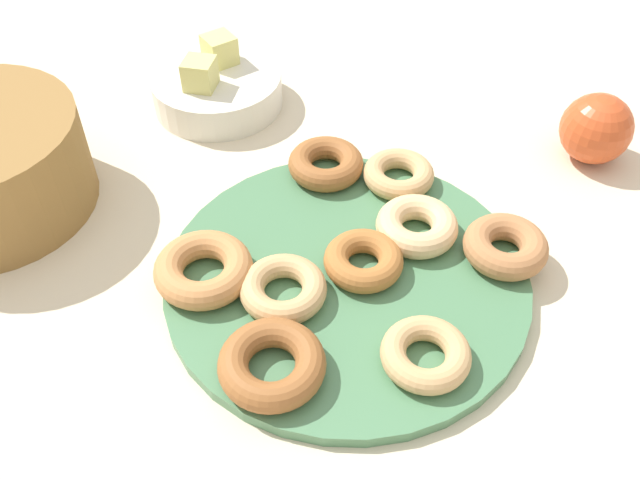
{
  "coord_description": "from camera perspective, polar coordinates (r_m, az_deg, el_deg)",
  "views": [
    {
      "loc": [
        -0.4,
        -0.2,
        0.51
      ],
      "look_at": [
        0.0,
        0.03,
        0.04
      ],
      "focal_mm": 38.66,
      "sensor_mm": 36.0,
      "label": 1
    }
  ],
  "objects": [
    {
      "name": "donut_5",
      "position": [
        0.66,
        -9.62,
        -2.41
      ],
      "size": [
        0.13,
        0.13,
        0.03
      ],
      "primitive_type": "torus",
      "rotation": [
        0.0,
        0.0,
        2.04
      ],
      "color": "#C6844C",
      "rests_on": "donut_plate"
    },
    {
      "name": "donut_3",
      "position": [
        0.6,
        8.74,
        -9.33
      ],
      "size": [
        0.08,
        0.08,
        0.02
      ],
      "primitive_type": "torus",
      "rotation": [
        0.0,
        0.0,
        1.56
      ],
      "color": "tan",
      "rests_on": "donut_plate"
    },
    {
      "name": "apple",
      "position": [
        0.85,
        21.89,
        8.55
      ],
      "size": [
        0.08,
        0.08,
        0.08
      ],
      "primitive_type": "sphere",
      "color": "#CC4C23",
      "rests_on": "ground_plane"
    },
    {
      "name": "donut_2",
      "position": [
        0.59,
        -4.39,
        -10.01
      ],
      "size": [
        0.12,
        0.12,
        0.03
      ],
      "primitive_type": "torus",
      "rotation": [
        0.0,
        0.0,
        1.11
      ],
      "color": "#995B2D",
      "rests_on": "donut_plate"
    },
    {
      "name": "donut_7",
      "position": [
        0.77,
        0.49,
        6.34
      ],
      "size": [
        0.11,
        0.11,
        0.03
      ],
      "primitive_type": "torus",
      "rotation": [
        0.0,
        0.0,
        1.99
      ],
      "color": "#995B2D",
      "rests_on": "donut_plate"
    },
    {
      "name": "donut_plate",
      "position": [
        0.67,
        2.21,
        -3.1
      ],
      "size": [
        0.35,
        0.35,
        0.01
      ],
      "primitive_type": "cylinder",
      "color": "#4C7F56",
      "rests_on": "ground_plane"
    },
    {
      "name": "donut_8",
      "position": [
        0.76,
        6.52,
        5.43
      ],
      "size": [
        0.1,
        0.1,
        0.02
      ],
      "primitive_type": "torus",
      "rotation": [
        0.0,
        0.0,
        4.39
      ],
      "color": "tan",
      "rests_on": "donut_plate"
    },
    {
      "name": "ground_plane",
      "position": [
        0.68,
        2.2,
        -3.47
      ],
      "size": [
        2.4,
        2.4,
        0.0
      ],
      "primitive_type": "plane",
      "color": "beige"
    },
    {
      "name": "donut_0",
      "position": [
        0.7,
        8.02,
        1.15
      ],
      "size": [
        0.12,
        0.12,
        0.03
      ],
      "primitive_type": "torus",
      "rotation": [
        0.0,
        0.0,
        5.61
      ],
      "color": "#EABC84",
      "rests_on": "donut_plate"
    },
    {
      "name": "donut_6",
      "position": [
        0.64,
        -3.06,
        -4.07
      ],
      "size": [
        0.09,
        0.09,
        0.02
      ],
      "primitive_type": "torus",
      "rotation": [
        0.0,
        0.0,
        3.04
      ],
      "color": "tan",
      "rests_on": "donut_plate"
    },
    {
      "name": "fruit_bowl",
      "position": [
        0.9,
        -8.49,
        12.18
      ],
      "size": [
        0.16,
        0.16,
        0.04
      ],
      "primitive_type": "cylinder",
      "color": "silver",
      "rests_on": "ground_plane"
    },
    {
      "name": "melon_chunk_left",
      "position": [
        0.86,
        -9.92,
        13.4
      ],
      "size": [
        0.05,
        0.05,
        0.04
      ],
      "primitive_type": "cube",
      "rotation": [
        0.0,
        0.0,
        0.33
      ],
      "color": "#DBD67A",
      "rests_on": "fruit_bowl"
    },
    {
      "name": "melon_chunk_right",
      "position": [
        0.91,
        -8.31,
        15.33
      ],
      "size": [
        0.05,
        0.05,
        0.04
      ],
      "primitive_type": "cube",
      "rotation": [
        0.0,
        0.0,
        -0.44
      ],
      "color": "#DBD67A",
      "rests_on": "fruit_bowl"
    },
    {
      "name": "donut_4",
      "position": [
        0.66,
        3.62,
        -1.71
      ],
      "size": [
        0.09,
        0.09,
        0.02
      ],
      "primitive_type": "torus",
      "rotation": [
        0.0,
        0.0,
        4.97
      ],
      "color": "#AD6B33",
      "rests_on": "donut_plate"
    },
    {
      "name": "donut_1",
      "position": [
        0.7,
        15.1,
        -0.51
      ],
      "size": [
        0.12,
        0.12,
        0.03
      ],
      "primitive_type": "torus",
      "rotation": [
        0.0,
        0.0,
        2.49
      ],
      "color": "#B27547",
      "rests_on": "donut_plate"
    }
  ]
}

